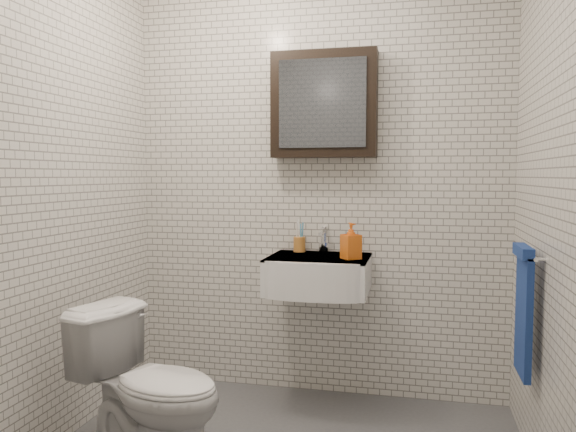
{
  "coord_description": "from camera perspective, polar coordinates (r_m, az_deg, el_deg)",
  "views": [
    {
      "loc": [
        0.58,
        -2.27,
        1.3
      ],
      "look_at": [
        -0.05,
        0.45,
        1.1
      ],
      "focal_mm": 35.0,
      "sensor_mm": 36.0,
      "label": 1
    }
  ],
  "objects": [
    {
      "name": "soap_bottle",
      "position": [
        3.03,
        6.42,
        -2.53
      ],
      "size": [
        0.12,
        0.12,
        0.2
      ],
      "primitive_type": "imported",
      "rotation": [
        0.0,
        0.0,
        0.65
      ],
      "color": "orange",
      "rests_on": "washbasin"
    },
    {
      "name": "washbasin",
      "position": [
        3.09,
        3.02,
        -5.95
      ],
      "size": [
        0.55,
        0.5,
        0.2
      ],
      "color": "white",
      "rests_on": "room_shell"
    },
    {
      "name": "toothbrush_cup",
      "position": [
        3.3,
        1.17,
        -2.81
      ],
      "size": [
        0.07,
        0.07,
        0.19
      ],
      "rotation": [
        0.0,
        0.0,
        0.04
      ],
      "color": "#B8732E",
      "rests_on": "washbasin"
    },
    {
      "name": "towel_rail",
      "position": [
        2.72,
        22.84,
        -8.36
      ],
      "size": [
        0.09,
        0.3,
        0.58
      ],
      "color": "silver",
      "rests_on": "room_shell"
    },
    {
      "name": "room_shell",
      "position": [
        2.35,
        -1.28,
        8.26
      ],
      "size": [
        2.22,
        2.02,
        2.51
      ],
      "color": "silver",
      "rests_on": "ground"
    },
    {
      "name": "faucet",
      "position": [
        3.26,
        3.63,
        -2.56
      ],
      "size": [
        0.06,
        0.2,
        0.15
      ],
      "color": "silver",
      "rests_on": "washbasin"
    },
    {
      "name": "toilet",
      "position": [
        2.68,
        -13.76,
        -16.63
      ],
      "size": [
        0.77,
        0.56,
        0.7
      ],
      "primitive_type": "imported",
      "rotation": [
        0.0,
        0.0,
        1.31
      ],
      "color": "white",
      "rests_on": "ground"
    },
    {
      "name": "mirror_cabinet",
      "position": [
        3.26,
        3.68,
        11.21
      ],
      "size": [
        0.6,
        0.15,
        0.6
      ],
      "color": "black",
      "rests_on": "room_shell"
    }
  ]
}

